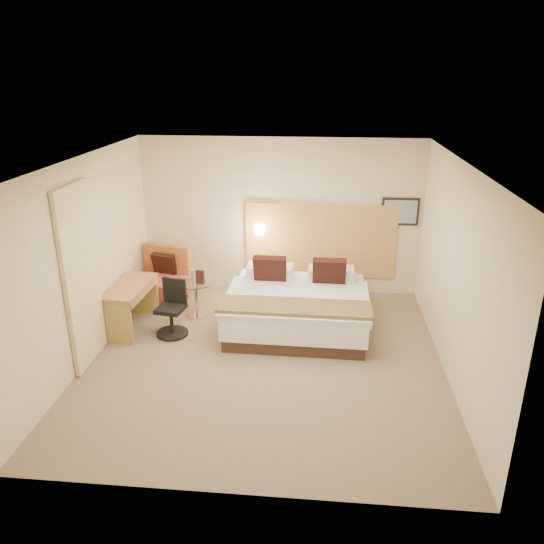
# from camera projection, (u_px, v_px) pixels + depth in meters

# --- Properties ---
(floor) EXTENTS (4.80, 5.00, 0.02)m
(floor) POSITION_uv_depth(u_px,v_px,m) (265.00, 359.00, 7.30)
(floor) COLOR #776650
(floor) RESTS_ON ground
(ceiling) EXTENTS (4.80, 5.00, 0.02)m
(ceiling) POSITION_uv_depth(u_px,v_px,m) (264.00, 161.00, 6.33)
(ceiling) COLOR white
(ceiling) RESTS_ON floor
(wall_back) EXTENTS (4.80, 0.02, 2.70)m
(wall_back) POSITION_uv_depth(u_px,v_px,m) (280.00, 217.00, 9.15)
(wall_back) COLOR beige
(wall_back) RESTS_ON floor
(wall_front) EXTENTS (4.80, 0.02, 2.70)m
(wall_front) POSITION_uv_depth(u_px,v_px,m) (232.00, 370.00, 4.48)
(wall_front) COLOR beige
(wall_front) RESTS_ON floor
(wall_left) EXTENTS (0.02, 5.00, 2.70)m
(wall_left) POSITION_uv_depth(u_px,v_px,m) (84.00, 261.00, 7.03)
(wall_left) COLOR beige
(wall_left) RESTS_ON floor
(wall_right) EXTENTS (0.02, 5.00, 2.70)m
(wall_right) POSITION_uv_depth(u_px,v_px,m) (456.00, 274.00, 6.60)
(wall_right) COLOR beige
(wall_right) RESTS_ON floor
(headboard_panel) EXTENTS (2.60, 0.04, 1.30)m
(headboard_panel) POSITION_uv_depth(u_px,v_px,m) (320.00, 241.00, 9.19)
(headboard_panel) COLOR #BB8849
(headboard_panel) RESTS_ON wall_back
(art_frame) EXTENTS (0.62, 0.03, 0.47)m
(art_frame) POSITION_uv_depth(u_px,v_px,m) (400.00, 211.00, 8.88)
(art_frame) COLOR black
(art_frame) RESTS_ON wall_back
(art_canvas) EXTENTS (0.54, 0.01, 0.39)m
(art_canvas) POSITION_uv_depth(u_px,v_px,m) (400.00, 212.00, 8.87)
(art_canvas) COLOR gray
(art_canvas) RESTS_ON wall_back
(lamp_arm) EXTENTS (0.02, 0.12, 0.02)m
(lamp_arm) POSITION_uv_depth(u_px,v_px,m) (260.00, 229.00, 9.17)
(lamp_arm) COLOR silver
(lamp_arm) RESTS_ON wall_back
(lamp_shade) EXTENTS (0.15, 0.15, 0.15)m
(lamp_shade) POSITION_uv_depth(u_px,v_px,m) (259.00, 230.00, 9.11)
(lamp_shade) COLOR #FFEDC6
(lamp_shade) RESTS_ON wall_back
(curtain) EXTENTS (0.06, 0.90, 2.42)m
(curtain) POSITION_uv_depth(u_px,v_px,m) (81.00, 277.00, 6.84)
(curtain) COLOR beige
(curtain) RESTS_ON wall_left
(bottle_a) EXTENTS (0.07, 0.07, 0.20)m
(bottle_a) POSITION_uv_depth(u_px,v_px,m) (193.00, 276.00, 8.42)
(bottle_a) COLOR #85AECE
(bottle_a) RESTS_ON side_table
(menu_folder) EXTENTS (0.14, 0.07, 0.22)m
(menu_folder) POSITION_uv_depth(u_px,v_px,m) (200.00, 277.00, 8.34)
(menu_folder) COLOR #3B1C18
(menu_folder) RESTS_ON side_table
(bed) EXTENTS (2.17, 2.10, 1.04)m
(bed) POSITION_uv_depth(u_px,v_px,m) (298.00, 305.00, 8.16)
(bed) COLOR #3A231D
(bed) RESTS_ON floor
(lounge_chair) EXTENTS (1.02, 0.94, 0.91)m
(lounge_chair) POSITION_uv_depth(u_px,v_px,m) (162.00, 280.00, 9.07)
(lounge_chair) COLOR #A97850
(lounge_chair) RESTS_ON floor
(side_table) EXTENTS (0.58, 0.58, 0.56)m
(side_table) POSITION_uv_depth(u_px,v_px,m) (196.00, 297.00, 8.49)
(side_table) COLOR silver
(side_table) RESTS_ON floor
(desk) EXTENTS (0.58, 1.16, 0.71)m
(desk) POSITION_uv_depth(u_px,v_px,m) (131.00, 294.00, 7.99)
(desk) COLOR #AC6E43
(desk) RESTS_ON floor
(desk_chair) EXTENTS (0.55, 0.55, 0.84)m
(desk_chair) POSITION_uv_depth(u_px,v_px,m) (172.00, 313.00, 7.88)
(desk_chair) COLOR black
(desk_chair) RESTS_ON floor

